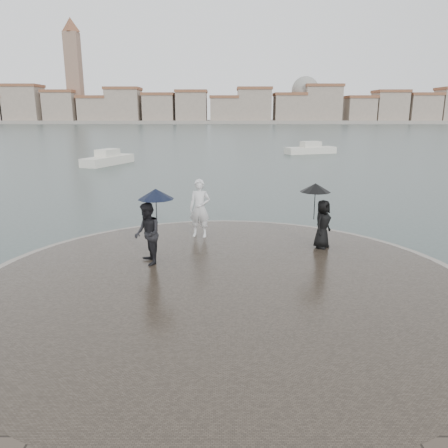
{
  "coord_description": "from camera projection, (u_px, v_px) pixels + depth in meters",
  "views": [
    {
      "loc": [
        0.0,
        -6.46,
        4.36
      ],
      "look_at": [
        0.0,
        4.8,
        1.45
      ],
      "focal_mm": 35.0,
      "sensor_mm": 36.0,
      "label": 1
    }
  ],
  "objects": [
    {
      "name": "ground",
      "position": [
        224.0,
        378.0,
        7.34
      ],
      "size": [
        400.0,
        400.0,
        0.0
      ],
      "primitive_type": "plane",
      "color": "#2B3835",
      "rests_on": "ground"
    },
    {
      "name": "kerb_ring",
      "position": [
        224.0,
        288.0,
        10.69
      ],
      "size": [
        12.5,
        12.5,
        0.32
      ],
      "primitive_type": "cylinder",
      "color": "gray",
      "rests_on": "ground"
    },
    {
      "name": "quay_tip",
      "position": [
        224.0,
        287.0,
        10.69
      ],
      "size": [
        11.9,
        11.9,
        0.36
      ],
      "primitive_type": "cylinder",
      "color": "#2D261E",
      "rests_on": "ground"
    },
    {
      "name": "statue",
      "position": [
        200.0,
        208.0,
        14.17
      ],
      "size": [
        0.77,
        0.59,
        1.9
      ],
      "primitive_type": "imported",
      "rotation": [
        0.0,
        0.0,
        -0.22
      ],
      "color": "silver",
      "rests_on": "quay_tip"
    },
    {
      "name": "visitor_left",
      "position": [
        149.0,
        225.0,
        11.58
      ],
      "size": [
        1.18,
        1.08,
        2.04
      ],
      "color": "black",
      "rests_on": "quay_tip"
    },
    {
      "name": "visitor_right",
      "position": [
        320.0,
        213.0,
        13.0
      ],
      "size": [
        1.11,
        0.99,
        1.95
      ],
      "color": "black",
      "rests_on": "quay_tip"
    },
    {
      "name": "far_skyline",
      "position": [
        207.0,
        108.0,
        161.55
      ],
      "size": [
        260.0,
        20.0,
        37.0
      ],
      "color": "gray",
      "rests_on": "ground"
    },
    {
      "name": "boats",
      "position": [
        221.0,
        155.0,
        41.69
      ],
      "size": [
        23.66,
        14.48,
        1.5
      ],
      "color": "beige",
      "rests_on": "ground"
    }
  ]
}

